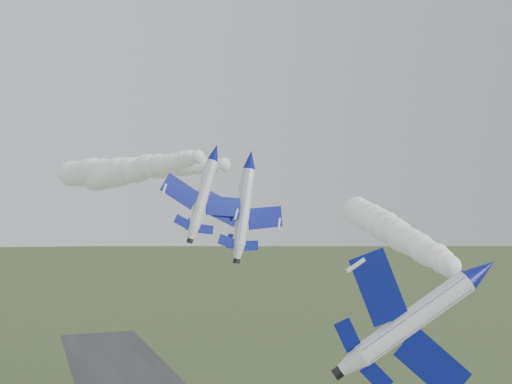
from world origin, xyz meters
TOP-DOWN VIEW (x-y plane):
  - jet_lead at (6.19, -11.26)m, footprint 7.27×13.15m
  - smoke_trail_jet_lead at (21.63, 22.79)m, footprint 29.09×64.58m
  - jet_pair_left at (-2.33, 22.16)m, footprint 9.85×12.19m
  - smoke_trail_jet_pair_left at (-6.35, 55.88)m, footprint 12.83×62.84m
  - jet_pair_right at (2.76, 23.62)m, footprint 11.84×14.06m
  - smoke_trail_jet_pair_right at (-6.15, 62.15)m, footprint 21.66×71.82m

SIDE VIEW (x-z plane):
  - jet_lead at x=6.19m, z-range 28.79..38.04m
  - smoke_trail_jet_lead at x=21.63m, z-range 34.00..38.80m
  - jet_pair_right at x=2.76m, z-range 42.80..46.58m
  - jet_pair_left at x=-2.33m, z-range 43.25..47.07m
  - smoke_trail_jet_pair_left at x=-6.35m, z-range 43.20..48.71m
  - smoke_trail_jet_pair_right at x=-6.15m, z-range 43.70..49.49m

